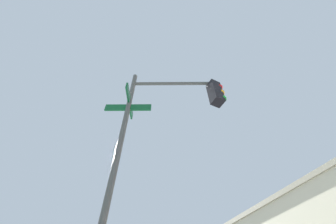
{
  "coord_description": "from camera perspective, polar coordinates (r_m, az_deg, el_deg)",
  "views": [
    {
      "loc": [
        -4.1,
        -7.16,
        1.17
      ],
      "look_at": [
        -7.45,
        -5.52,
        5.42
      ],
      "focal_mm": 22.18,
      "sensor_mm": 36.0,
      "label": 1
    }
  ],
  "objects": [
    {
      "name": "traffic_signal_near",
      "position": [
        4.61,
        -0.01,
        -2.49
      ],
      "size": [
        1.58,
        2.68,
        6.39
      ],
      "color": "#474C47",
      "rests_on": "ground_plane"
    }
  ]
}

